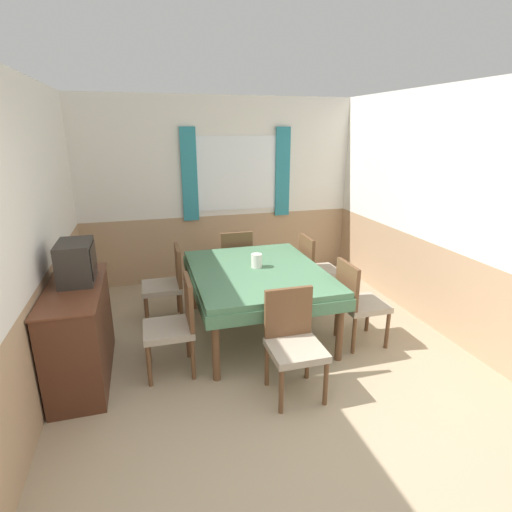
{
  "coord_description": "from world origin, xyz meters",
  "views": [
    {
      "loc": [
        -1.07,
        -1.86,
        2.16
      ],
      "look_at": [
        0.01,
        1.99,
        0.88
      ],
      "focal_mm": 28.0,
      "sensor_mm": 36.0,
      "label": 1
    }
  ],
  "objects_px": {
    "dining_table": "(257,278)",
    "chair_head_window": "(235,260)",
    "tv": "(76,262)",
    "chair_left_far": "(168,282)",
    "sideboard": "(80,332)",
    "chair_right_near": "(357,300)",
    "chair_left_near": "(175,323)",
    "vase": "(257,261)",
    "chair_head_near": "(293,340)",
    "chair_right_far": "(316,267)"
  },
  "relations": [
    {
      "from": "chair_right_near",
      "to": "chair_head_window",
      "type": "bearing_deg",
      "value": -150.51
    },
    {
      "from": "chair_head_window",
      "to": "chair_left_near",
      "type": "relative_size",
      "value": 1.0
    },
    {
      "from": "dining_table",
      "to": "sideboard",
      "type": "relative_size",
      "value": 1.45
    },
    {
      "from": "chair_right_near",
      "to": "chair_head_near",
      "type": "bearing_deg",
      "value": -58.01
    },
    {
      "from": "dining_table",
      "to": "vase",
      "type": "bearing_deg",
      "value": 79.3
    },
    {
      "from": "chair_head_near",
      "to": "chair_left_far",
      "type": "xyz_separation_m",
      "value": [
        -0.92,
        1.63,
        0.0
      ]
    },
    {
      "from": "tv",
      "to": "chair_left_far",
      "type": "bearing_deg",
      "value": 44.83
    },
    {
      "from": "chair_right_near",
      "to": "chair_left_far",
      "type": "xyz_separation_m",
      "value": [
        -1.84,
        1.05,
        0.0
      ]
    },
    {
      "from": "dining_table",
      "to": "chair_left_near",
      "type": "relative_size",
      "value": 1.96
    },
    {
      "from": "vase",
      "to": "dining_table",
      "type": "bearing_deg",
      "value": -100.7
    },
    {
      "from": "dining_table",
      "to": "sideboard",
      "type": "bearing_deg",
      "value": -167.33
    },
    {
      "from": "chair_head_near",
      "to": "sideboard",
      "type": "relative_size",
      "value": 0.74
    },
    {
      "from": "chair_right_near",
      "to": "chair_left_far",
      "type": "distance_m",
      "value": 2.12
    },
    {
      "from": "chair_head_near",
      "to": "chair_left_near",
      "type": "xyz_separation_m",
      "value": [
        -0.92,
        0.58,
        0.0
      ]
    },
    {
      "from": "tv",
      "to": "chair_left_near",
      "type": "bearing_deg",
      "value": -18.25
    },
    {
      "from": "chair_left_near",
      "to": "sideboard",
      "type": "xyz_separation_m",
      "value": [
        -0.83,
        0.13,
        -0.04
      ]
    },
    {
      "from": "chair_head_near",
      "to": "chair_right_near",
      "type": "relative_size",
      "value": 1.0
    },
    {
      "from": "chair_left_far",
      "to": "sideboard",
      "type": "relative_size",
      "value": 0.74
    },
    {
      "from": "chair_head_window",
      "to": "dining_table",
      "type": "bearing_deg",
      "value": -90.0
    },
    {
      "from": "chair_left_near",
      "to": "tv",
      "type": "xyz_separation_m",
      "value": [
        -0.8,
        0.26,
        0.57
      ]
    },
    {
      "from": "chair_head_window",
      "to": "chair_head_near",
      "type": "bearing_deg",
      "value": -90.0
    },
    {
      "from": "chair_left_far",
      "to": "chair_head_near",
      "type": "bearing_deg",
      "value": -150.51
    },
    {
      "from": "chair_head_window",
      "to": "tv",
      "type": "bearing_deg",
      "value": -141.49
    },
    {
      "from": "chair_left_far",
      "to": "vase",
      "type": "bearing_deg",
      "value": -116.25
    },
    {
      "from": "chair_head_near",
      "to": "chair_right_near",
      "type": "bearing_deg",
      "value": -148.01
    },
    {
      "from": "chair_head_near",
      "to": "chair_left_near",
      "type": "distance_m",
      "value": 1.09
    },
    {
      "from": "chair_right_far",
      "to": "sideboard",
      "type": "bearing_deg",
      "value": -70.99
    },
    {
      "from": "chair_right_far",
      "to": "vase",
      "type": "xyz_separation_m",
      "value": [
        -0.91,
        -0.46,
        0.32
      ]
    },
    {
      "from": "chair_right_far",
      "to": "chair_right_near",
      "type": "relative_size",
      "value": 1.0
    },
    {
      "from": "chair_head_near",
      "to": "chair_left_far",
      "type": "distance_m",
      "value": 1.87
    },
    {
      "from": "chair_right_far",
      "to": "chair_head_window",
      "type": "bearing_deg",
      "value": -121.99
    },
    {
      "from": "chair_left_near",
      "to": "chair_left_far",
      "type": "bearing_deg",
      "value": 0.0
    },
    {
      "from": "tv",
      "to": "vase",
      "type": "xyz_separation_m",
      "value": [
        1.73,
        0.33,
        -0.25
      ]
    },
    {
      "from": "chair_right_far",
      "to": "sideboard",
      "type": "height_order",
      "value": "chair_right_far"
    },
    {
      "from": "tv",
      "to": "chair_right_near",
      "type": "bearing_deg",
      "value": -5.68
    },
    {
      "from": "sideboard",
      "to": "tv",
      "type": "height_order",
      "value": "tv"
    },
    {
      "from": "chair_head_near",
      "to": "vase",
      "type": "relative_size",
      "value": 5.97
    },
    {
      "from": "dining_table",
      "to": "chair_head_window",
      "type": "height_order",
      "value": "chair_head_window"
    },
    {
      "from": "dining_table",
      "to": "tv",
      "type": "bearing_deg",
      "value": -171.25
    },
    {
      "from": "chair_head_near",
      "to": "vase",
      "type": "distance_m",
      "value": 1.21
    },
    {
      "from": "chair_left_near",
      "to": "sideboard",
      "type": "relative_size",
      "value": 0.74
    },
    {
      "from": "chair_head_window",
      "to": "chair_left_far",
      "type": "xyz_separation_m",
      "value": [
        -0.92,
        -0.58,
        0.0
      ]
    },
    {
      "from": "chair_right_far",
      "to": "chair_right_near",
      "type": "height_order",
      "value": "same"
    },
    {
      "from": "chair_left_far",
      "to": "chair_left_near",
      "type": "relative_size",
      "value": 1.0
    },
    {
      "from": "chair_left_near",
      "to": "sideboard",
      "type": "bearing_deg",
      "value": 80.81
    },
    {
      "from": "chair_head_near",
      "to": "chair_right_far",
      "type": "distance_m",
      "value": 1.87
    },
    {
      "from": "chair_left_far",
      "to": "tv",
      "type": "xyz_separation_m",
      "value": [
        -0.8,
        -0.79,
        0.57
      ]
    },
    {
      "from": "dining_table",
      "to": "chair_right_near",
      "type": "relative_size",
      "value": 1.96
    },
    {
      "from": "chair_right_near",
      "to": "dining_table",
      "type": "bearing_deg",
      "value": -119.75
    },
    {
      "from": "chair_right_far",
      "to": "chair_left_far",
      "type": "height_order",
      "value": "same"
    }
  ]
}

